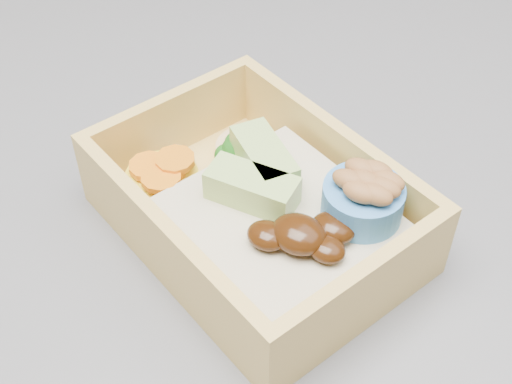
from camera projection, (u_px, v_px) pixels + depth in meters
The scene contains 1 object.
bento_box at pixel (265, 210), 0.40m from camera, with size 0.21×0.18×0.06m.
Camera 1 is at (-0.02, -0.31, 1.23)m, focal length 50.00 mm.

